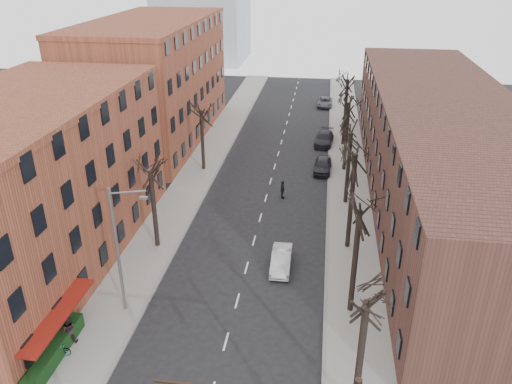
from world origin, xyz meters
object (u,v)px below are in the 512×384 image
at_px(silver_sedan, 281,260).
at_px(parked_car_near, 323,165).
at_px(bicycle, 56,349).
at_px(parked_car_mid, 324,139).

distance_m(silver_sedan, parked_car_near, 19.07).
bearing_deg(bicycle, silver_sedan, -52.62).
bearing_deg(parked_car_near, parked_car_mid, 92.76).
xyz_separation_m(silver_sedan, parked_car_near, (2.71, 18.88, 0.08)).
distance_m(silver_sedan, parked_car_mid, 27.69).
bearing_deg(parked_car_mid, silver_sedan, -90.11).
height_order(silver_sedan, parked_car_near, parked_car_near).
xyz_separation_m(silver_sedan, parked_car_mid, (2.71, 27.56, 0.05)).
relative_size(silver_sedan, parked_car_mid, 0.82).
distance_m(parked_car_mid, bicycle, 41.39).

